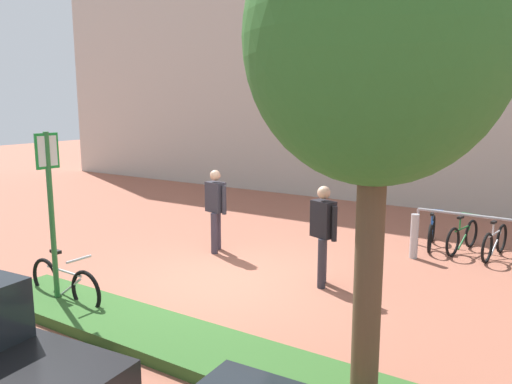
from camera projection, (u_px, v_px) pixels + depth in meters
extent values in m
plane|color=#9E5B47|center=(229.00, 280.00, 8.96)|extent=(60.00, 60.00, 0.00)
cube|color=#B2ADA3|center=(395.00, 37.00, 15.16)|extent=(28.00, 1.20, 10.00)
cube|color=#336028|center=(179.00, 343.00, 6.45)|extent=(7.00, 1.10, 0.16)
cylinder|color=brown|center=(368.00, 282.00, 5.00)|extent=(0.28, 0.28, 2.68)
ellipsoid|color=#2D6628|center=(378.00, 37.00, 4.59)|extent=(2.47, 2.47, 2.72)
cylinder|color=#2D7238|center=(52.00, 222.00, 7.54)|extent=(0.08, 0.08, 2.67)
cube|color=#198C33|center=(47.00, 151.00, 7.35)|extent=(0.05, 0.36, 0.52)
cube|color=white|center=(47.00, 151.00, 7.35)|extent=(0.06, 0.30, 0.44)
torus|color=black|center=(46.00, 278.00, 8.06)|extent=(0.66, 0.08, 0.66)
torus|color=black|center=(86.00, 292.00, 7.49)|extent=(0.66, 0.08, 0.66)
cylinder|color=silver|center=(64.00, 271.00, 7.74)|extent=(0.84, 0.07, 0.04)
cylinder|color=silver|center=(69.00, 288.00, 7.73)|extent=(0.61, 0.06, 0.44)
cylinder|color=silver|center=(56.00, 261.00, 7.82)|extent=(0.04, 0.04, 0.28)
cube|color=black|center=(56.00, 251.00, 7.79)|extent=(0.20, 0.09, 0.05)
cylinder|color=silver|center=(79.00, 259.00, 7.47)|extent=(0.05, 0.42, 0.04)
cylinder|color=#99999E|center=(417.00, 227.00, 11.09)|extent=(0.06, 0.06, 0.80)
cylinder|color=#99999E|center=(497.00, 218.00, 10.12)|extent=(3.15, 0.20, 0.06)
torus|color=black|center=(430.00, 239.00, 10.50)|extent=(0.16, 0.61, 0.61)
torus|color=black|center=(433.00, 228.00, 11.35)|extent=(0.16, 0.61, 0.61)
cylinder|color=#194CA5|center=(432.00, 224.00, 10.89)|extent=(0.17, 0.76, 0.03)
cylinder|color=#194CA5|center=(432.00, 234.00, 11.01)|extent=(0.13, 0.55, 0.40)
cylinder|color=#194CA5|center=(432.00, 221.00, 10.71)|extent=(0.03, 0.03, 0.26)
cube|color=black|center=(432.00, 214.00, 10.69)|extent=(0.10, 0.19, 0.05)
cylinder|color=#194CA5|center=(434.00, 210.00, 11.17)|extent=(0.39, 0.10, 0.04)
torus|color=black|center=(453.00, 242.00, 10.24)|extent=(0.17, 0.61, 0.61)
torus|color=black|center=(471.00, 234.00, 10.90)|extent=(0.17, 0.61, 0.61)
cylinder|color=#1E7233|center=(463.00, 228.00, 10.54)|extent=(0.18, 0.76, 0.03)
cylinder|color=#1E7233|center=(464.00, 238.00, 10.64)|extent=(0.14, 0.55, 0.40)
cylinder|color=#1E7233|center=(460.00, 224.00, 10.40)|extent=(0.03, 0.03, 0.26)
cube|color=black|center=(460.00, 217.00, 10.37)|extent=(0.11, 0.19, 0.05)
cylinder|color=#1E7233|center=(471.00, 214.00, 10.75)|extent=(0.39, 0.11, 0.04)
torus|color=black|center=(487.00, 248.00, 9.83)|extent=(0.14, 0.61, 0.61)
torus|color=black|center=(502.00, 238.00, 10.52)|extent=(0.14, 0.61, 0.61)
cylinder|color=silver|center=(495.00, 233.00, 10.14)|extent=(0.14, 0.77, 0.03)
cylinder|color=silver|center=(496.00, 244.00, 10.25)|extent=(0.11, 0.56, 0.40)
cylinder|color=silver|center=(493.00, 229.00, 10.00)|extent=(0.03, 0.03, 0.26)
cube|color=black|center=(494.00, 222.00, 9.97)|extent=(0.10, 0.19, 0.05)
cylinder|color=silver|center=(502.00, 218.00, 10.36)|extent=(0.39, 0.09, 0.04)
cylinder|color=#ADADB2|center=(414.00, 236.00, 10.13)|extent=(0.16, 0.16, 0.90)
cylinder|color=#2D2D38|center=(322.00, 264.00, 8.50)|extent=(0.14, 0.14, 0.85)
cylinder|color=#2D2D38|center=(323.00, 259.00, 8.76)|extent=(0.14, 0.14, 0.85)
cube|color=black|center=(323.00, 219.00, 8.50)|extent=(0.46, 0.36, 0.62)
cylinder|color=black|center=(334.00, 224.00, 8.30)|extent=(0.09, 0.09, 0.59)
cylinder|color=black|center=(312.00, 218.00, 8.71)|extent=(0.09, 0.09, 0.59)
sphere|color=tan|center=(324.00, 193.00, 8.42)|extent=(0.22, 0.22, 0.22)
cylinder|color=#383342|center=(218.00, 230.00, 10.75)|extent=(0.14, 0.14, 0.85)
cylinder|color=#383342|center=(214.00, 233.00, 10.44)|extent=(0.14, 0.14, 0.85)
cube|color=#2D2D38|center=(215.00, 197.00, 10.46)|extent=(0.44, 0.31, 0.62)
cylinder|color=#2D2D38|center=(207.00, 197.00, 10.65)|extent=(0.09, 0.09, 0.59)
cylinder|color=#2D2D38|center=(224.00, 200.00, 10.29)|extent=(0.09, 0.09, 0.59)
sphere|color=tan|center=(215.00, 175.00, 10.39)|extent=(0.22, 0.22, 0.22)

